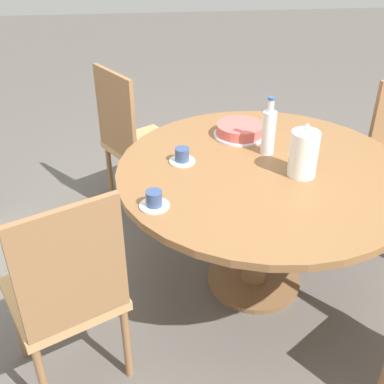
{
  "coord_description": "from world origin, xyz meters",
  "views": [
    {
      "loc": [
        -1.95,
        0.54,
        1.83
      ],
      "look_at": [
        0.0,
        0.34,
        0.6
      ],
      "focal_mm": 45.0,
      "sensor_mm": 36.0,
      "label": 1
    }
  ],
  "objects_px": {
    "chair_c": "(136,139)",
    "water_bottle": "(269,131)",
    "coffee_pot": "(304,152)",
    "cake_main": "(240,130)",
    "chair_d": "(67,292)",
    "cup_b": "(182,156)",
    "cup_a": "(154,200)"
  },
  "relations": [
    {
      "from": "cup_b",
      "to": "cup_a",
      "type": "bearing_deg",
      "value": 158.57
    },
    {
      "from": "cake_main",
      "to": "cup_a",
      "type": "xyz_separation_m",
      "value": [
        -0.64,
        0.48,
        -0.0
      ]
    },
    {
      "from": "chair_c",
      "to": "cake_main",
      "type": "bearing_deg",
      "value": -161.83
    },
    {
      "from": "water_bottle",
      "to": "cup_b",
      "type": "xyz_separation_m",
      "value": [
        -0.05,
        0.43,
        -0.09
      ]
    },
    {
      "from": "coffee_pot",
      "to": "cup_b",
      "type": "distance_m",
      "value": 0.57
    },
    {
      "from": "water_bottle",
      "to": "cake_main",
      "type": "bearing_deg",
      "value": 25.51
    },
    {
      "from": "chair_d",
      "to": "water_bottle",
      "type": "xyz_separation_m",
      "value": [
        0.68,
        -0.94,
        0.33
      ]
    },
    {
      "from": "chair_c",
      "to": "cup_b",
      "type": "height_order",
      "value": "chair_c"
    },
    {
      "from": "chair_d",
      "to": "cup_a",
      "type": "distance_m",
      "value": 0.5
    },
    {
      "from": "chair_c",
      "to": "water_bottle",
      "type": "distance_m",
      "value": 1.0
    },
    {
      "from": "chair_d",
      "to": "cake_main",
      "type": "xyz_separation_m",
      "value": [
        0.88,
        -0.84,
        0.25
      ]
    },
    {
      "from": "coffee_pot",
      "to": "chair_d",
      "type": "bearing_deg",
      "value": 113.02
    },
    {
      "from": "coffee_pot",
      "to": "chair_c",
      "type": "bearing_deg",
      "value": 40.76
    },
    {
      "from": "coffee_pot",
      "to": "cake_main",
      "type": "distance_m",
      "value": 0.49
    },
    {
      "from": "cup_b",
      "to": "chair_c",
      "type": "bearing_deg",
      "value": 18.21
    },
    {
      "from": "water_bottle",
      "to": "cup_a",
      "type": "distance_m",
      "value": 0.73
    },
    {
      "from": "water_bottle",
      "to": "cup_b",
      "type": "distance_m",
      "value": 0.44
    },
    {
      "from": "chair_c",
      "to": "coffee_pot",
      "type": "relative_size",
      "value": 3.79
    },
    {
      "from": "coffee_pot",
      "to": "water_bottle",
      "type": "xyz_separation_m",
      "value": [
        0.23,
        0.11,
        0.0
      ]
    },
    {
      "from": "chair_d",
      "to": "cup_b",
      "type": "height_order",
      "value": "chair_d"
    },
    {
      "from": "coffee_pot",
      "to": "cake_main",
      "type": "height_order",
      "value": "coffee_pot"
    },
    {
      "from": "cake_main",
      "to": "cup_a",
      "type": "bearing_deg",
      "value": 143.11
    },
    {
      "from": "water_bottle",
      "to": "cake_main",
      "type": "height_order",
      "value": "water_bottle"
    },
    {
      "from": "chair_c",
      "to": "cup_a",
      "type": "distance_m",
      "value": 1.13
    },
    {
      "from": "water_bottle",
      "to": "cup_b",
      "type": "relative_size",
      "value": 2.31
    },
    {
      "from": "chair_d",
      "to": "cup_b",
      "type": "xyz_separation_m",
      "value": [
        0.62,
        -0.51,
        0.24
      ]
    },
    {
      "from": "coffee_pot",
      "to": "water_bottle",
      "type": "bearing_deg",
      "value": 24.59
    },
    {
      "from": "water_bottle",
      "to": "cake_main",
      "type": "distance_m",
      "value": 0.25
    },
    {
      "from": "water_bottle",
      "to": "chair_d",
      "type": "bearing_deg",
      "value": 125.81
    },
    {
      "from": "chair_c",
      "to": "cake_main",
      "type": "distance_m",
      "value": 0.77
    },
    {
      "from": "coffee_pot",
      "to": "cup_a",
      "type": "height_order",
      "value": "coffee_pot"
    },
    {
      "from": "chair_c",
      "to": "cup_a",
      "type": "xyz_separation_m",
      "value": [
        -1.1,
        -0.09,
        0.24
      ]
    }
  ]
}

